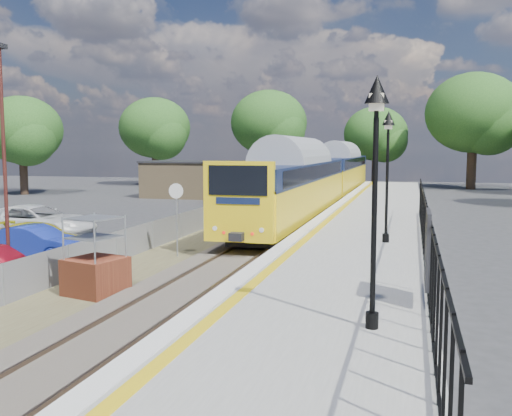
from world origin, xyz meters
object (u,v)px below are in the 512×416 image
at_px(victorian_lamp_south, 376,143).
at_px(victorian_lamp_north, 388,146).
at_px(train, 323,175).
at_px(speed_sign, 176,207).
at_px(brick_plinth, 95,258).
at_px(carpark_lamp, 4,148).
at_px(car_white, 35,222).
at_px(car_blue, 36,242).
at_px(car_yellow, 40,238).

distance_m(victorian_lamp_south, victorian_lamp_north, 10.00).
bearing_deg(train, speed_sign, -97.01).
bearing_deg(train, brick_plinth, -95.46).
xyz_separation_m(carpark_lamp, car_white, (-4.37, 7.26, -3.42)).
bearing_deg(speed_sign, car_blue, -163.06).
bearing_deg(train, car_white, -120.91).
height_order(carpark_lamp, car_yellow, carpark_lamp).
xyz_separation_m(victorian_lamp_north, car_white, (-15.97, 2.11, -3.51)).
bearing_deg(car_yellow, speed_sign, -83.07).
distance_m(car_yellow, car_white, 3.79).
xyz_separation_m(train, brick_plinth, (-2.50, -26.17, -1.24)).
height_order(victorian_lamp_south, carpark_lamp, carpark_lamp).
relative_size(car_yellow, car_white, 0.73).
bearing_deg(car_blue, carpark_lamp, -156.95).
distance_m(train, car_yellow, 22.42).
bearing_deg(victorian_lamp_north, brick_plinth, -141.31).
xyz_separation_m(brick_plinth, car_white, (-8.17, 8.35, -0.31)).
height_order(speed_sign, car_blue, speed_sign).
xyz_separation_m(car_yellow, car_white, (-2.38, 2.94, 0.19)).
bearing_deg(car_blue, train, -19.05).
xyz_separation_m(victorian_lamp_north, car_yellow, (-13.59, -0.83, -3.69)).
xyz_separation_m(victorian_lamp_south, victorian_lamp_north, (-0.20, 10.00, 0.00)).
bearing_deg(carpark_lamp, victorian_lamp_south, -22.33).
bearing_deg(victorian_lamp_north, car_yellow, -176.50).
height_order(train, car_yellow, train).
bearing_deg(train, carpark_lamp, -104.10).
bearing_deg(speed_sign, victorian_lamp_north, 3.25).
height_order(carpark_lamp, car_blue, carpark_lamp).
relative_size(car_blue, car_white, 0.68).
relative_size(brick_plinth, speed_sign, 0.80).
height_order(victorian_lamp_south, train, victorian_lamp_south).
relative_size(victorian_lamp_north, train, 0.11).
relative_size(speed_sign, car_yellow, 0.69).
height_order(victorian_lamp_south, speed_sign, victorian_lamp_south).
distance_m(speed_sign, car_yellow, 5.96).
xyz_separation_m(brick_plinth, speed_sign, (0.00, 5.83, 0.87)).
relative_size(victorian_lamp_south, car_blue, 1.19).
xyz_separation_m(victorian_lamp_south, brick_plinth, (-8.00, 3.75, -3.19)).
bearing_deg(victorian_lamp_south, victorian_lamp_north, 91.15).
xyz_separation_m(car_blue, car_yellow, (-0.64, 1.13, -0.03)).
bearing_deg(carpark_lamp, speed_sign, 51.29).
xyz_separation_m(train, car_yellow, (-8.29, -20.76, -1.74)).
height_order(speed_sign, carpark_lamp, carpark_lamp).
distance_m(victorian_lamp_south, train, 30.49).
height_order(brick_plinth, car_yellow, brick_plinth).
distance_m(brick_plinth, car_blue, 6.71).
relative_size(speed_sign, carpark_lamp, 0.39).
relative_size(carpark_lamp, car_yellow, 1.79).
height_order(brick_plinth, car_white, brick_plinth).
xyz_separation_m(victorian_lamp_north, train, (-5.30, 19.93, -1.96)).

